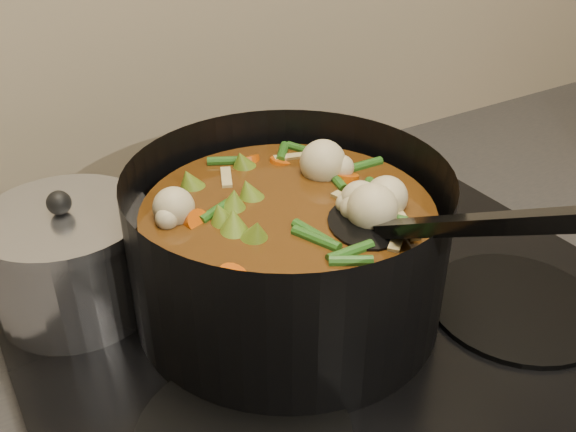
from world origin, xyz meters
TOP-DOWN VIEW (x-y plane):
  - stovetop at (0.00, 1.93)m, footprint 0.62×0.54m
  - stockpot at (-0.04, 1.93)m, footprint 0.35×0.44m
  - saucepan at (-0.23, 2.04)m, footprint 0.16×0.16m

SIDE VIEW (x-z plane):
  - stovetop at x=0.00m, z-range 0.91..0.93m
  - saucepan at x=-0.23m, z-range 0.92..1.05m
  - stockpot at x=-0.04m, z-range 0.89..1.12m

